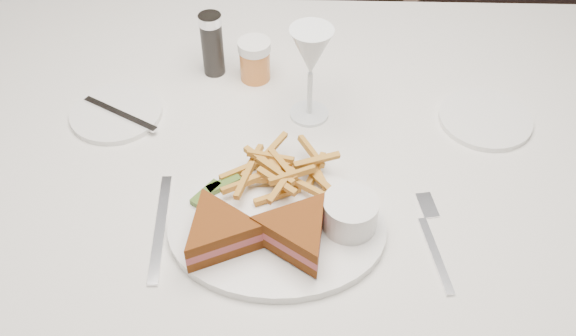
{
  "coord_description": "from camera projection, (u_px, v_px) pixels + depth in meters",
  "views": [
    {
      "loc": [
        -0.25,
        -1.06,
        1.49
      ],
      "look_at": [
        -0.27,
        -0.38,
        0.8
      ],
      "focal_mm": 40.0,
      "sensor_mm": 36.0,
      "label": 1
    }
  ],
  "objects": [
    {
      "name": "table_setting",
      "position": [
        280.0,
        168.0,
        0.98
      ],
      "size": [
        0.81,
        0.61,
        0.18
      ],
      "color": "white",
      "rests_on": "table"
    },
    {
      "name": "ground",
      "position": [
        388.0,
        274.0,
        1.8
      ],
      "size": [
        5.0,
        5.0,
        0.0
      ],
      "primitive_type": "plane",
      "color": "black",
      "rests_on": "ground"
    },
    {
      "name": "chair_far",
      "position": [
        294.0,
        76.0,
        1.91
      ],
      "size": [
        0.78,
        0.75,
        0.65
      ],
      "primitive_type": "imported",
      "rotation": [
        0.0,
        0.0,
        2.83
      ],
      "color": "#49342D",
      "rests_on": "ground"
    },
    {
      "name": "table",
      "position": [
        289.0,
        297.0,
        1.3
      ],
      "size": [
        1.54,
        1.03,
        0.75
      ],
      "primitive_type": "cube",
      "rotation": [
        0.0,
        0.0,
        -0.0
      ],
      "color": "silver",
      "rests_on": "ground"
    }
  ]
}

